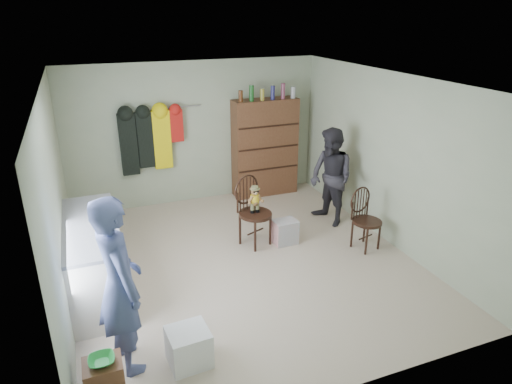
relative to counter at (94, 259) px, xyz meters
name	(u,v)px	position (x,y,z in m)	size (l,w,h in m)	color
ground_plane	(245,262)	(1.95, 0.00, -0.47)	(5.00, 5.00, 0.00)	beige
room_walls	(230,144)	(1.95, 0.53, 1.11)	(5.00, 5.00, 5.00)	#AFB99B
counter	(94,259)	(0.00, 0.00, 0.00)	(0.64, 1.86, 0.94)	silver
stool	(105,384)	(-0.04, -1.88, -0.23)	(0.33, 0.28, 0.47)	brown
bowl	(102,360)	(-0.04, -1.88, 0.03)	(0.23, 0.23, 0.06)	green
plastic_tub	(189,347)	(0.77, -1.62, -0.28)	(0.40, 0.38, 0.38)	white
chair_front	(253,206)	(2.26, 0.49, 0.14)	(0.62, 0.62, 1.06)	black
chair_far	(364,216)	(3.74, -0.21, 0.02)	(0.50, 0.50, 0.92)	black
striped_bag	(285,232)	(2.72, 0.32, -0.29)	(0.35, 0.27, 0.37)	#E57872
person_left	(120,285)	(0.20, -1.39, 0.43)	(0.66, 0.43, 1.81)	#475283
person_right	(331,177)	(3.69, 0.70, 0.32)	(0.77, 0.60, 1.59)	#2D2B33
dresser	(265,147)	(3.20, 2.30, 0.44)	(1.20, 0.39, 2.08)	brown
coat_rack	(150,139)	(1.12, 2.38, 0.78)	(1.42, 0.12, 1.09)	#99999E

